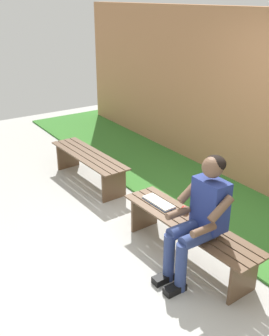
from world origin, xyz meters
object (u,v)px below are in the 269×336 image
at_px(bench_far, 89,161).
at_px(person_seated, 200,215).
at_px(book_open, 158,202).
at_px(bench_near, 188,230).
at_px(apple, 185,209).

distance_m(bench_far, person_seated, 2.51).
bearing_deg(book_open, person_seated, 171.55).
relative_size(bench_near, bench_far, 1.09).
relative_size(bench_far, book_open, 3.81).
bearing_deg(person_seated, bench_near, -21.11).
distance_m(apple, book_open, 0.34).
height_order(person_seated, book_open, person_seated).
xyz_separation_m(person_seated, book_open, (0.74, -0.08, -0.23)).
height_order(bench_far, apple, apple).
height_order(bench_near, bench_far, same).
distance_m(bench_far, book_open, 1.74).
bearing_deg(book_open, bench_near, -179.80).
distance_m(person_seated, book_open, 0.78).
bearing_deg(bench_far, apple, -177.71).
relative_size(bench_near, apple, 21.96).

